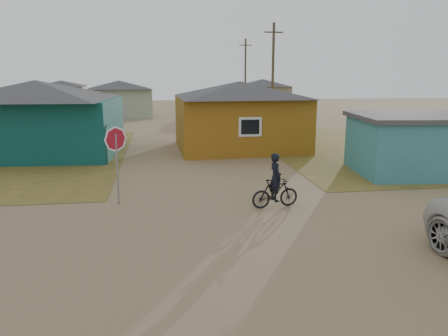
{
  "coord_description": "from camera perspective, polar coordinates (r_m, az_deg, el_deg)",
  "views": [
    {
      "loc": [
        -2.06,
        -10.94,
        4.4
      ],
      "look_at": [
        -0.02,
        3.0,
        1.3
      ],
      "focal_mm": 35.0,
      "sensor_mm": 36.0,
      "label": 1
    }
  ],
  "objects": [
    {
      "name": "ground",
      "position": [
        11.97,
        2.22,
        -9.17
      ],
      "size": [
        120.0,
        120.0,
        0.0
      ],
      "primitive_type": "plane",
      "color": "#8D7551"
    },
    {
      "name": "grass_ne",
      "position": [
        29.16,
        25.25,
        2.56
      ],
      "size": [
        20.0,
        18.0,
        0.0
      ],
      "primitive_type": "cube",
      "color": "olive",
      "rests_on": "ground"
    },
    {
      "name": "house_teal",
      "position": [
        25.38,
        -23.11,
        6.13
      ],
      "size": [
        8.93,
        7.08,
        4.0
      ],
      "color": "#0B3D39",
      "rests_on": "ground"
    },
    {
      "name": "house_yellow",
      "position": [
        25.47,
        2.05,
        7.01
      ],
      "size": [
        7.72,
        6.76,
        3.9
      ],
      "color": "#905D16",
      "rests_on": "ground"
    },
    {
      "name": "shed_turquoise",
      "position": [
        21.15,
        24.97,
        2.85
      ],
      "size": [
        6.71,
        4.93,
        2.6
      ],
      "color": "teal",
      "rests_on": "ground"
    },
    {
      "name": "house_pale_west",
      "position": [
        45.19,
        -13.47,
        8.86
      ],
      "size": [
        7.04,
        6.15,
        3.6
      ],
      "color": "#94A18B",
      "rests_on": "ground"
    },
    {
      "name": "house_beige_east",
      "position": [
        52.41,
        5.07,
        9.59
      ],
      "size": [
        6.95,
        6.05,
        3.6
      ],
      "color": "gray",
      "rests_on": "ground"
    },
    {
      "name": "house_pale_north",
      "position": [
        58.24,
        -20.4,
        9.05
      ],
      "size": [
        6.28,
        5.81,
        3.4
      ],
      "color": "#94A18B",
      "rests_on": "ground"
    },
    {
      "name": "utility_pole_near",
      "position": [
        34.04,
        6.39,
        11.9
      ],
      "size": [
        1.4,
        0.2,
        8.0
      ],
      "color": "#4C412E",
      "rests_on": "ground"
    },
    {
      "name": "utility_pole_far",
      "position": [
        49.87,
        2.8,
        12.11
      ],
      "size": [
        1.4,
        0.2,
        8.0
      ],
      "color": "#4C412E",
      "rests_on": "ground"
    },
    {
      "name": "stop_sign",
      "position": [
        14.96,
        -13.92,
        2.61
      ],
      "size": [
        0.84,
        0.3,
        2.67
      ],
      "color": "gray",
      "rests_on": "ground"
    },
    {
      "name": "cyclist",
      "position": [
        14.49,
        6.71,
        -2.6
      ],
      "size": [
        1.67,
        0.7,
        1.83
      ],
      "color": "black",
      "rests_on": "ground"
    }
  ]
}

